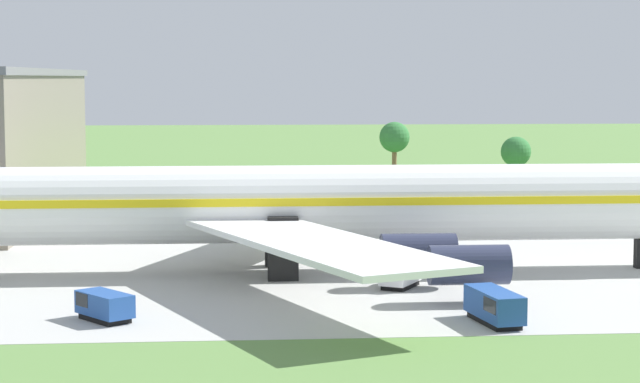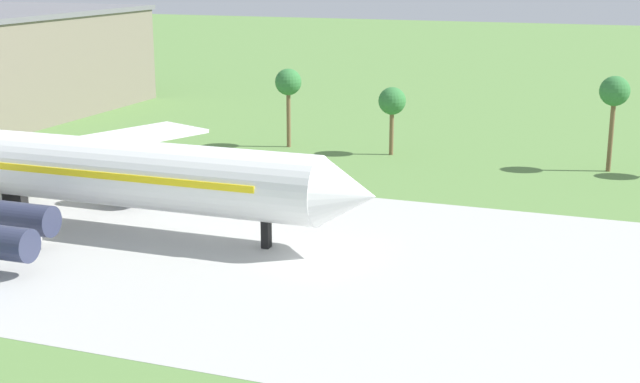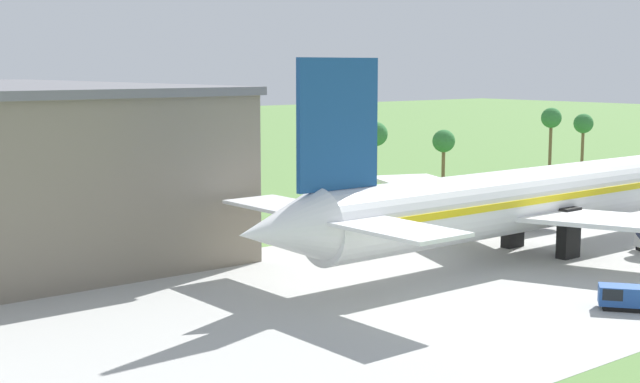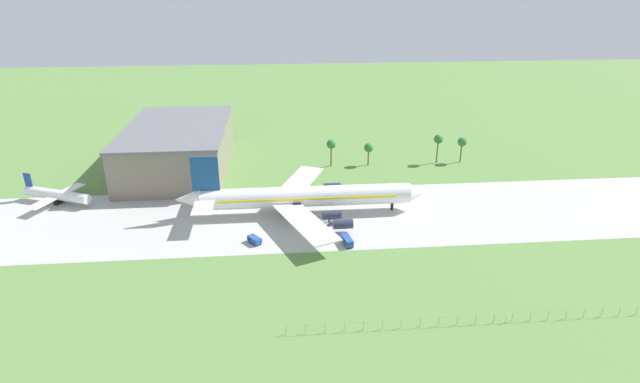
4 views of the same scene
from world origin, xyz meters
name	(u,v)px [view 4 (image 4 of 4)]	position (x,y,z in m)	size (l,w,h in m)	color
ground_plane	(410,212)	(0.00, 0.00, 0.00)	(600.00, 600.00, 0.00)	#5B8442
taxiway_strip	(410,212)	(0.00, 0.00, 0.01)	(320.00, 44.00, 0.02)	#B2B2AD
jet_airliner	(302,197)	(-33.38, 2.21, 5.63)	(76.89, 59.47, 19.54)	white
regional_aircraft	(57,195)	(-112.04, 16.61, 3.06)	(23.50, 21.53, 9.30)	white
baggage_tug	(347,241)	(-22.29, -18.68, 1.19)	(2.97, 6.07, 2.19)	black
fuel_truck	(327,220)	(-26.59, -5.37, 1.06)	(3.77, 4.55, 1.93)	black
catering_van	(254,240)	(-47.76, -15.51, 1.05)	(4.22, 4.66, 1.90)	black
perimeter_fence	(476,318)	(0.00, -55.00, 1.45)	(80.10, 0.10, 2.10)	gray
no_stopping_sign	(506,319)	(6.47, -55.31, 1.05)	(0.44, 0.08, 1.68)	gray
terminal_building	(179,147)	(-77.86, 46.43, 8.49)	(36.72, 61.20, 16.95)	slate
palm_tree_row	(401,144)	(7.18, 43.81, 8.36)	(55.28, 3.60, 11.63)	brown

